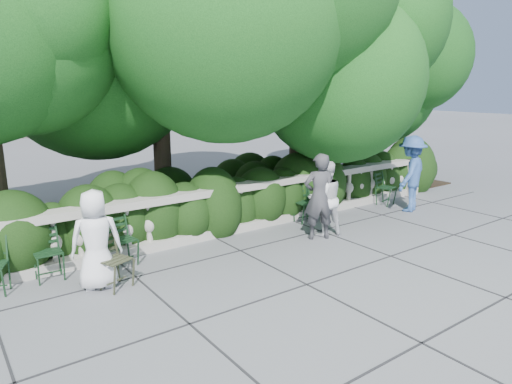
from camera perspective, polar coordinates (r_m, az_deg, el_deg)
ground at (r=8.11m, az=4.21°, el=-8.21°), size 90.00×90.00×0.00m
balustrade at (r=9.33m, az=-2.90°, el=-2.17°), size 12.00×0.44×1.00m
shrub_hedge at (r=10.45m, az=-6.48°, el=-3.31°), size 15.00×2.60×1.70m
tree_canopy at (r=10.58m, az=-4.21°, el=18.62°), size 15.04×6.52×6.78m
chair_a at (r=7.78m, az=-24.08°, el=-10.34°), size 0.46×0.50×0.84m
chair_c at (r=7.96m, az=-15.66°, el=-9.10°), size 0.50×0.54×0.84m
chair_d at (r=10.07m, az=6.60°, el=-3.95°), size 0.47×0.51×0.84m
chair_e at (r=11.97m, az=16.44°, el=-1.64°), size 0.54×0.57×0.84m
chair_f at (r=10.37m, az=8.63°, el=-3.50°), size 0.55×0.58×0.84m
chair_weathered at (r=7.16m, az=-16.19°, el=-11.73°), size 0.59×0.61×0.84m
person_businessman at (r=7.11m, az=-19.36°, el=-5.65°), size 0.84×0.67×1.50m
person_woman_grey at (r=8.93m, az=7.88°, el=-0.57°), size 0.73×0.61×1.70m
person_casual_man at (r=9.18m, az=8.62°, el=-0.82°), size 0.85×0.74×1.51m
person_older_blue at (r=11.44m, az=18.78°, el=2.18°), size 1.33×1.01×1.81m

